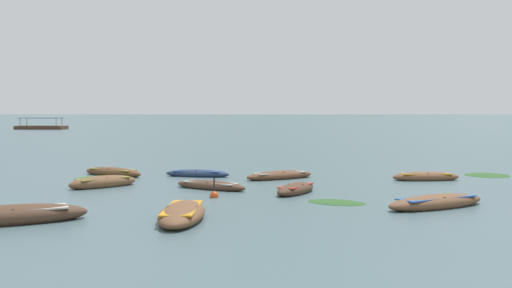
# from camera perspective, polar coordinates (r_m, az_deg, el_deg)

# --- Properties ---
(ground_plane) EXTENTS (6000.00, 6000.00, 0.00)m
(ground_plane) POSITION_cam_1_polar(r_m,az_deg,el_deg) (1505.78, 2.11, 2.97)
(ground_plane) COLOR #476066
(mountain_1) EXTENTS (1238.55, 1238.55, 323.03)m
(mountain_1) POSITION_cam_1_polar(r_m,az_deg,el_deg) (2371.95, -22.56, 6.69)
(mountain_1) COLOR slate
(mountain_1) RESTS_ON ground
(mountain_2) EXTENTS (1467.82, 1467.82, 570.55)m
(mountain_2) POSITION_cam_1_polar(r_m,az_deg,el_deg) (1849.79, 2.96, 11.86)
(mountain_2) COLOR slate
(mountain_2) RESTS_ON ground
(rowboat_0) EXTENTS (4.41, 3.32, 0.59)m
(rowboat_0) POSITION_cam_1_polar(r_m,az_deg,el_deg) (22.13, 17.19, -5.45)
(rowboat_0) COLOR brown
(rowboat_0) RESTS_ON ground
(rowboat_1) EXTENTS (3.13, 3.19, 0.66)m
(rowboat_1) POSITION_cam_1_polar(r_m,az_deg,el_deg) (27.79, -14.70, -3.65)
(rowboat_1) COLOR brown
(rowboat_1) RESTS_ON ground
(rowboat_2) EXTENTS (3.66, 2.62, 0.48)m
(rowboat_2) POSITION_cam_1_polar(r_m,az_deg,el_deg) (26.23, -4.46, -4.07)
(rowboat_2) COLOR #4C3323
(rowboat_2) RESTS_ON ground
(rowboat_3) EXTENTS (3.99, 2.91, 0.56)m
(rowboat_3) POSITION_cam_1_polar(r_m,az_deg,el_deg) (32.63, -13.79, -2.70)
(rowboat_3) COLOR brown
(rowboat_3) RESTS_ON ground
(rowboat_4) EXTENTS (3.53, 1.44, 0.55)m
(rowboat_4) POSITION_cam_1_polar(r_m,az_deg,el_deg) (30.74, 16.24, -3.10)
(rowboat_4) COLOR brown
(rowboat_4) RESTS_ON ground
(rowboat_5) EXTENTS (1.48, 4.22, 0.63)m
(rowboat_5) POSITION_cam_1_polar(r_m,az_deg,el_deg) (18.89, -7.22, -6.76)
(rowboat_5) COLOR brown
(rowboat_5) RESTS_ON ground
(rowboat_6) EXTENTS (3.89, 3.09, 0.52)m
(rowboat_6) POSITION_cam_1_polar(r_m,az_deg,el_deg) (30.19, 2.33, -3.10)
(rowboat_6) COLOR brown
(rowboat_6) RESTS_ON ground
(rowboat_7) EXTENTS (2.23, 3.17, 0.55)m
(rowboat_7) POSITION_cam_1_polar(r_m,az_deg,el_deg) (24.85, 3.89, -4.43)
(rowboat_7) COLOR #4C3323
(rowboat_7) RESTS_ON ground
(rowboat_9) EXTENTS (3.62, 1.50, 0.48)m
(rowboat_9) POSITION_cam_1_polar(r_m,az_deg,el_deg) (31.36, -5.74, -2.91)
(rowboat_9) COLOR navy
(rowboat_9) RESTS_ON ground
(rowboat_11) EXTENTS (4.65, 3.26, 0.71)m
(rowboat_11) POSITION_cam_1_polar(r_m,az_deg,el_deg) (19.71, -22.67, -6.49)
(rowboat_11) COLOR #4C3323
(rowboat_11) RESTS_ON ground
(ferry_0) EXTENTS (9.96, 4.22, 2.54)m
(ferry_0) POSITION_cam_1_polar(r_m,az_deg,el_deg) (125.90, -20.22, 1.56)
(ferry_0) COLOR #4C3323
(ferry_0) RESTS_ON ground
(mooring_buoy) EXTENTS (0.36, 0.36, 0.90)m
(mooring_buoy) POSITION_cam_1_polar(r_m,az_deg,el_deg) (23.68, -4.11, -5.00)
(mooring_buoy) COLOR #DB4C1E
(mooring_buoy) RESTS_ON ground
(weed_patch_1) EXTENTS (3.68, 3.07, 0.14)m
(weed_patch_1) POSITION_cam_1_polar(r_m,az_deg,el_deg) (31.60, -14.46, -3.22)
(weed_patch_1) COLOR #38662D
(weed_patch_1) RESTS_ON ground
(weed_patch_2) EXTENTS (3.04, 3.27, 0.14)m
(weed_patch_2) POSITION_cam_1_polar(r_m,az_deg,el_deg) (34.19, 21.65, -2.86)
(weed_patch_2) COLOR #2D5628
(weed_patch_2) RESTS_ON ground
(weed_patch_3) EXTENTS (2.70, 2.33, 0.14)m
(weed_patch_3) POSITION_cam_1_polar(r_m,az_deg,el_deg) (22.47, 7.87, -5.69)
(weed_patch_3) COLOR #2D5628
(weed_patch_3) RESTS_ON ground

